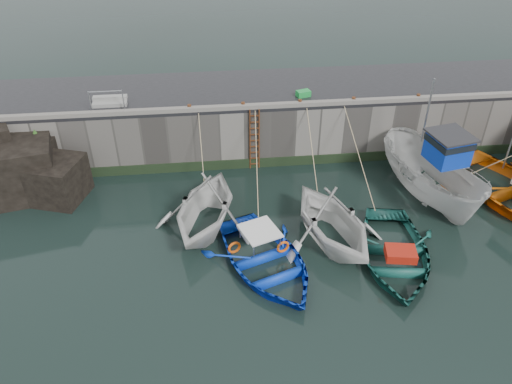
{
  "coord_description": "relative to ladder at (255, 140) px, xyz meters",
  "views": [
    {
      "loc": [
        -4.21,
        -11.14,
        13.35
      ],
      "look_at": [
        -2.34,
        6.1,
        1.2
      ],
      "focal_mm": 35.0,
      "sensor_mm": 36.0,
      "label": 1
    }
  ],
  "objects": [
    {
      "name": "ground",
      "position": [
        2.0,
        -9.91,
        -1.59
      ],
      "size": [
        120.0,
        120.0,
        0.0
      ],
      "primitive_type": "plane",
      "color": "black",
      "rests_on": "ground"
    },
    {
      "name": "boat_near_blacktrim",
      "position": [
        2.48,
        -5.9,
        -1.59
      ],
      "size": [
        5.79,
        6.26,
        2.74
      ],
      "primitive_type": "imported",
      "rotation": [
        0.0,
        0.0,
        0.29
      ],
      "color": "silver",
      "rests_on": "ground"
    },
    {
      "name": "boat_near_blue_rope",
      "position": [
        -0.33,
        -2.29,
        -1.59
      ],
      "size": [
        0.04,
        5.42,
        3.1
      ],
      "primitive_type": null,
      "color": "tan",
      "rests_on": "ground"
    },
    {
      "name": "bollard_c",
      "position": [
        2.2,
        0.34,
        1.71
      ],
      "size": [
        0.18,
        0.18,
        0.28
      ],
      "primitive_type": "cylinder",
      "color": "#3F1E0F",
      "rests_on": "road_back"
    },
    {
      "name": "boat_near_navy_rope",
      "position": [
        4.68,
        -2.34,
        -1.59
      ],
      "size": [
        0.04,
        5.5,
        3.1
      ],
      "primitive_type": null,
      "color": "tan",
      "rests_on": "ground"
    },
    {
      "name": "quay_back",
      "position": [
        2.0,
        2.59,
        -0.09
      ],
      "size": [
        30.0,
        5.0,
        3.0
      ],
      "primitive_type": "cube",
      "color": "slate",
      "rests_on": "ground"
    },
    {
      "name": "fish_crate",
      "position": [
        2.55,
        1.32,
        1.71
      ],
      "size": [
        0.75,
        0.58,
        0.29
      ],
      "primitive_type": "cube",
      "rotation": [
        0.0,
        0.0,
        0.28
      ],
      "color": "green",
      "rests_on": "road_back"
    },
    {
      "name": "ladder",
      "position": [
        0.0,
        0.0,
        0.0
      ],
      "size": [
        0.51,
        0.08,
        3.2
      ],
      "color": "#3F1E0F",
      "rests_on": "ground"
    },
    {
      "name": "boat_far_white",
      "position": [
        7.65,
        -3.32,
        -0.5
      ],
      "size": [
        3.81,
        7.1,
        5.6
      ],
      "rotation": [
        0.0,
        0.0,
        0.2
      ],
      "color": "silver",
      "rests_on": "ground"
    },
    {
      "name": "boat_near_blacktrim_rope",
      "position": [
        2.48,
        -1.66,
        -1.59
      ],
      "size": [
        0.04,
        4.35,
        3.1
      ],
      "primitive_type": null,
      "color": "tan",
      "rests_on": "ground"
    },
    {
      "name": "kerb_back",
      "position": [
        2.0,
        0.24,
        1.67
      ],
      "size": [
        30.0,
        0.3,
        0.2
      ],
      "primitive_type": "cube",
      "color": "slate",
      "rests_on": "road_back"
    },
    {
      "name": "bollard_d",
      "position": [
        4.8,
        0.34,
        1.71
      ],
      "size": [
        0.18,
        0.18,
        0.28
      ],
      "primitive_type": "cylinder",
      "color": "#3F1E0F",
      "rests_on": "road_back"
    },
    {
      "name": "railing",
      "position": [
        -6.75,
        1.33,
        1.77
      ],
      "size": [
        1.6,
        1.05,
        1.0
      ],
      "color": "#A5A8AD",
      "rests_on": "road_back"
    },
    {
      "name": "rock_outcrop",
      "position": [
        -10.92,
        -0.8,
        -0.33
      ],
      "size": [
        5.85,
        4.24,
        3.41
      ],
      "color": "black",
      "rests_on": "ground"
    },
    {
      "name": "bollard_a",
      "position": [
        -3.0,
        0.34,
        1.71
      ],
      "size": [
        0.18,
        0.18,
        0.28
      ],
      "primitive_type": "cylinder",
      "color": "#3F1E0F",
      "rests_on": "road_back"
    },
    {
      "name": "boat_near_white",
      "position": [
        -2.53,
        -4.41,
        -1.59
      ],
      "size": [
        5.84,
        6.3,
        2.73
      ],
      "primitive_type": "imported",
      "rotation": [
        0.0,
        0.0,
        -0.31
      ],
      "color": "silver",
      "rests_on": "ground"
    },
    {
      "name": "boat_near_blue",
      "position": [
        -0.33,
        -7.17,
        -1.59
      ],
      "size": [
        5.72,
        6.67,
        1.16
      ],
      "primitive_type": "imported",
      "rotation": [
        0.0,
        0.0,
        0.35
      ],
      "color": "#0D39C5",
      "rests_on": "ground"
    },
    {
      "name": "boat_near_navy",
      "position": [
        4.68,
        -7.27,
        -1.59
      ],
      "size": [
        4.9,
        6.17,
        1.15
      ],
      "primitive_type": "imported",
      "rotation": [
        0.0,
        0.0,
        -0.18
      ],
      "color": "#175249",
      "rests_on": "ground"
    },
    {
      "name": "bollard_b",
      "position": [
        -0.5,
        0.34,
        1.71
      ],
      "size": [
        0.18,
        0.18,
        0.28
      ],
      "primitive_type": "cylinder",
      "color": "#3F1E0F",
      "rests_on": "road_back"
    },
    {
      "name": "road_back",
      "position": [
        2.0,
        2.59,
        1.49
      ],
      "size": [
        30.0,
        5.0,
        0.16
      ],
      "primitive_type": "cube",
      "color": "black",
      "rests_on": "quay_back"
    },
    {
      "name": "boat_near_white_rope",
      "position": [
        -2.53,
        -0.91,
        -1.59
      ],
      "size": [
        0.04,
        3.28,
        3.1
      ],
      "primitive_type": null,
      "color": "tan",
      "rests_on": "ground"
    },
    {
      "name": "algae_back",
      "position": [
        2.0,
        0.05,
        -1.34
      ],
      "size": [
        30.0,
        0.08,
        0.5
      ],
      "primitive_type": "cube",
      "color": "black",
      "rests_on": "ground"
    },
    {
      "name": "bollard_e",
      "position": [
        8.0,
        0.34,
        1.71
      ],
      "size": [
        0.18,
        0.18,
        0.28
      ],
      "primitive_type": "cylinder",
      "color": "#3F1E0F",
      "rests_on": "road_back"
    }
  ]
}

